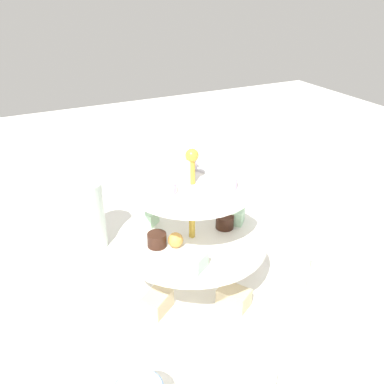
# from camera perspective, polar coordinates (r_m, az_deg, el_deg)

# --- Properties ---
(ground_plane) EXTENTS (2.40, 2.40, 0.00)m
(ground_plane) POSITION_cam_1_polar(r_m,az_deg,el_deg) (0.78, -0.00, -12.30)
(ground_plane) COLOR silver
(tiered_serving_stand) EXTENTS (0.30, 0.30, 0.26)m
(tiered_serving_stand) POSITION_cam_1_polar(r_m,az_deg,el_deg) (0.73, -0.03, -7.44)
(tiered_serving_stand) COLOR white
(tiered_serving_stand) RESTS_ON ground_plane
(water_glass_tall_right) EXTENTS (0.07, 0.07, 0.14)m
(water_glass_tall_right) POSITION_cam_1_polar(r_m,az_deg,el_deg) (0.87, -13.40, -2.95)
(water_glass_tall_right) COLOR silver
(water_glass_tall_right) RESTS_ON ground_plane
(butter_knife_left) EXTENTS (0.13, 0.13, 0.00)m
(butter_knife_left) POSITION_cam_1_polar(r_m,az_deg,el_deg) (1.00, 6.62, -2.51)
(butter_knife_left) COLOR silver
(butter_knife_left) RESTS_ON ground_plane
(butter_knife_right) EXTENTS (0.17, 0.05, 0.00)m
(butter_knife_right) POSITION_cam_1_polar(r_m,az_deg,el_deg) (0.71, -21.87, -18.65)
(butter_knife_right) COLOR silver
(butter_knife_right) RESTS_ON ground_plane
(water_glass_mid_back) EXTENTS (0.06, 0.06, 0.10)m
(water_glass_mid_back) POSITION_cam_1_polar(r_m,az_deg,el_deg) (0.73, 16.98, -11.61)
(water_glass_mid_back) COLOR silver
(water_glass_mid_back) RESTS_ON ground_plane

